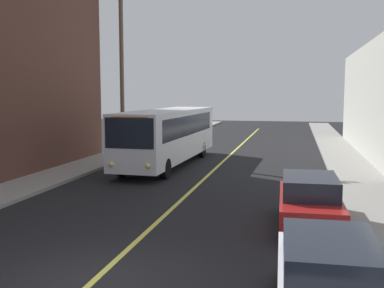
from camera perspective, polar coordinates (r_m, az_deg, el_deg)
ground_plane at (r=10.67m, az=-12.40°, el=-16.60°), size 120.00×120.00×0.00m
sidewalk_left at (r=22.47m, az=-18.26°, el=-4.37°), size 2.50×90.00×0.15m
sidewalk_right at (r=19.51m, az=21.50°, el=-6.10°), size 2.50×90.00×0.15m
lane_stripe_center at (r=24.58m, az=2.72°, el=-3.31°), size 0.16×60.00×0.01m
city_bus at (r=26.27m, az=-2.89°, el=1.30°), size 2.90×12.21×3.20m
parked_car_white at (r=8.69m, az=16.90°, el=-16.21°), size 1.94×4.46×1.62m
parked_car_red at (r=14.54m, az=14.52°, el=-6.93°), size 1.92×4.45×1.62m
utility_pole_mid at (r=30.81m, az=-8.84°, el=10.81°), size 2.40×0.28×11.76m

